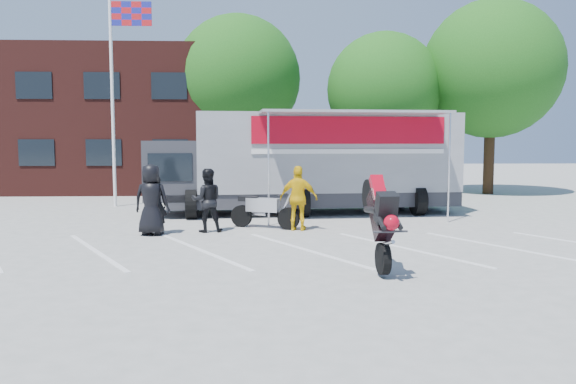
{
  "coord_description": "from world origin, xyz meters",
  "views": [
    {
      "loc": [
        -0.74,
        -11.85,
        2.52
      ],
      "look_at": [
        -0.16,
        1.53,
        1.3
      ],
      "focal_mm": 35.0,
      "sensor_mm": 36.0,
      "label": 1
    }
  ],
  "objects": [
    {
      "name": "stunt_bike_rider",
      "position": [
        1.39,
        -1.06,
        0.0
      ],
      "size": [
        0.95,
        1.77,
        2.0
      ],
      "primitive_type": null,
      "rotation": [
        0.0,
        0.0,
        0.09
      ],
      "color": "black",
      "rests_on": "ground"
    },
    {
      "name": "parking_bay_lines",
      "position": [
        0.0,
        1.0,
        0.01
      ],
      "size": [
        18.09,
        13.33,
        0.01
      ],
      "primitive_type": "cube",
      "rotation": [
        0.0,
        0.0,
        0.52
      ],
      "color": "white",
      "rests_on": "ground"
    },
    {
      "name": "spectator_hivis",
      "position": [
        0.23,
        3.82,
        0.91
      ],
      "size": [
        1.15,
        0.69,
        1.83
      ],
      "primitive_type": "imported",
      "rotation": [
        0.0,
        0.0,
        2.9
      ],
      "color": "yellow",
      "rests_on": "ground"
    },
    {
      "name": "tree_mid",
      "position": [
        5.0,
        15.0,
        4.94
      ],
      "size": [
        5.44,
        5.44,
        7.68
      ],
      "color": "#382314",
      "rests_on": "ground"
    },
    {
      "name": "tree_left",
      "position": [
        -2.0,
        16.0,
        5.57
      ],
      "size": [
        6.12,
        6.12,
        8.64
      ],
      "color": "#382314",
      "rests_on": "ground"
    },
    {
      "name": "spectator_leather_a",
      "position": [
        -3.75,
        3.19,
        0.96
      ],
      "size": [
        1.01,
        0.73,
        1.91
      ],
      "primitive_type": "imported",
      "rotation": [
        0.0,
        0.0,
        3.01
      ],
      "color": "black",
      "rests_on": "ground"
    },
    {
      "name": "transporter_truck",
      "position": [
        0.97,
        7.68,
        0.0
      ],
      "size": [
        11.29,
        6.1,
        3.47
      ],
      "primitive_type": null,
      "rotation": [
        0.0,
        0.0,
        0.08
      ],
      "color": "gray",
      "rests_on": "ground"
    },
    {
      "name": "tree_right",
      "position": [
        10.0,
        14.5,
        5.88
      ],
      "size": [
        6.46,
        6.46,
        9.12
      ],
      "color": "#382314",
      "rests_on": "ground"
    },
    {
      "name": "parked_motorcycle",
      "position": [
        -0.72,
        4.25,
        0.0
      ],
      "size": [
        2.27,
        1.53,
        1.13
      ],
      "primitive_type": null,
      "rotation": [
        0.0,
        0.0,
        1.16
      ],
      "color": "silver",
      "rests_on": "ground"
    },
    {
      "name": "spectator_leather_b",
      "position": [
        -3.68,
        3.43,
        0.81
      ],
      "size": [
        0.6,
        0.4,
        1.61
      ],
      "primitive_type": "imported",
      "rotation": [
        0.0,
        0.0,
        3.17
      ],
      "color": "black",
      "rests_on": "ground"
    },
    {
      "name": "spectator_leather_c",
      "position": [
        -2.32,
        3.67,
        0.88
      ],
      "size": [
        0.95,
        0.79,
        1.77
      ],
      "primitive_type": "imported",
      "rotation": [
        0.0,
        0.0,
        3.29
      ],
      "color": "black",
      "rests_on": "ground"
    },
    {
      "name": "office_building",
      "position": [
        -10.0,
        18.0,
        3.5
      ],
      "size": [
        18.0,
        8.0,
        7.0
      ],
      "primitive_type": "cube",
      "color": "#471B16",
      "rests_on": "ground"
    },
    {
      "name": "flagpole",
      "position": [
        -6.24,
        10.0,
        5.05
      ],
      "size": [
        1.61,
        0.12,
        8.0
      ],
      "color": "white",
      "rests_on": "ground"
    },
    {
      "name": "ground",
      "position": [
        0.0,
        0.0,
        0.0
      ],
      "size": [
        100.0,
        100.0,
        0.0
      ],
      "primitive_type": "plane",
      "color": "#A5A5A0",
      "rests_on": "ground"
    }
  ]
}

